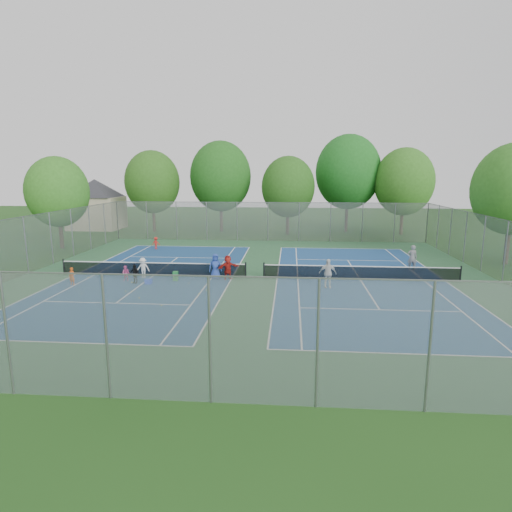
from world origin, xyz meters
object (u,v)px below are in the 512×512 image
(net_left, at_px, (153,269))
(instructor, at_px, (412,258))
(net_right, at_px, (360,273))
(ball_crate, at_px, (148,282))
(ball_hopper, at_px, (176,276))

(net_left, distance_m, instructor, 18.45)
(net_right, xyz_separation_m, ball_crate, (-13.62, -2.19, -0.30))
(net_right, distance_m, ball_hopper, 12.16)
(net_right, bearing_deg, ball_hopper, -173.96)
(net_right, distance_m, ball_crate, 13.79)
(net_right, relative_size, ball_crate, 34.64)
(net_left, relative_size, net_right, 1.00)
(net_left, height_order, ball_crate, net_left)
(net_left, relative_size, ball_hopper, 20.49)
(net_right, height_order, ball_hopper, net_right)
(ball_crate, bearing_deg, net_right, 9.15)
(ball_crate, relative_size, instructor, 0.20)
(ball_crate, bearing_deg, ball_hopper, 30.92)
(net_left, xyz_separation_m, net_right, (14.00, 0.00, 0.00))
(ball_hopper, relative_size, instructor, 0.34)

